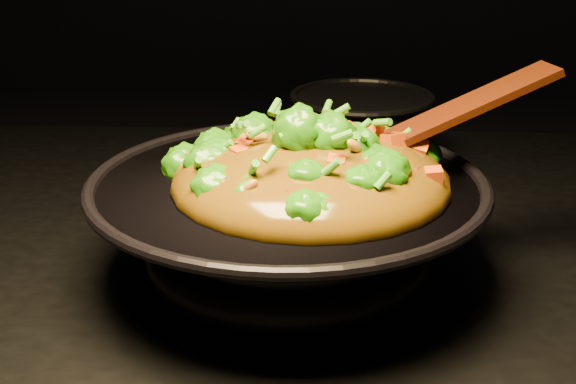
# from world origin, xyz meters

# --- Properties ---
(wok) EXTENTS (0.49, 0.49, 0.11)m
(wok) POSITION_xyz_m (-0.06, -0.09, 0.95)
(wok) COLOR black
(wok) RESTS_ON stovetop
(stir_fry) EXTENTS (0.34, 0.34, 0.09)m
(stir_fry) POSITION_xyz_m (-0.03, -0.10, 1.06)
(stir_fry) COLOR #297B08
(stir_fry) RESTS_ON wok
(spatula) EXTENTS (0.28, 0.10, 0.12)m
(spatula) POSITION_xyz_m (0.07, -0.06, 1.06)
(spatula) COLOR #3B1404
(spatula) RESTS_ON wok
(back_pot) EXTENTS (0.22, 0.22, 0.11)m
(back_pot) POSITION_xyz_m (0.03, 0.26, 0.96)
(back_pot) COLOR black
(back_pot) RESTS_ON stovetop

